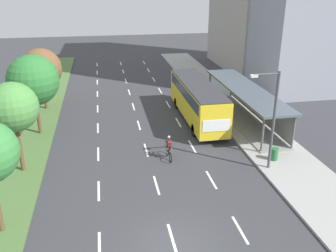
{
  "coord_description": "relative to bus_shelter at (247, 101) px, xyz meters",
  "views": [
    {
      "loc": [
        -2.79,
        -13.36,
        11.74
      ],
      "look_at": [
        1.91,
        12.01,
        1.2
      ],
      "focal_mm": 38.59,
      "sensor_mm": 36.0,
      "label": 1
    }
  ],
  "objects": [
    {
      "name": "median_tree_fourth",
      "position": [
        -17.9,
        6.34,
        2.12
      ],
      "size": [
        3.78,
        3.78,
        5.76
      ],
      "color": "brown",
      "rests_on": "median_strip"
    },
    {
      "name": "sidewalk_right",
      "position": [
        -0.28,
        5.06,
        -1.79
      ],
      "size": [
        4.5,
        52.0,
        0.15
      ],
      "primitive_type": "cube",
      "color": "#9E9E99",
      "rests_on": "ground"
    },
    {
      "name": "trash_bin",
      "position": [
        -1.08,
        -7.79,
        -1.29
      ],
      "size": [
        0.52,
        0.52,
        0.85
      ],
      "primitive_type": "cylinder",
      "color": "#286B38",
      "rests_on": "sidewalk_right"
    },
    {
      "name": "lane_divider_right",
      "position": [
        -6.03,
        3.1,
        -1.86
      ],
      "size": [
        0.14,
        47.07,
        0.01
      ],
      "color": "white",
      "rests_on": "ground"
    },
    {
      "name": "bus",
      "position": [
        -4.28,
        1.02,
        0.2
      ],
      "size": [
        2.54,
        11.29,
        3.37
      ],
      "color": "yellow",
      "rests_on": "ground"
    },
    {
      "name": "bus_shelter",
      "position": [
        0.0,
        0.0,
        0.0
      ],
      "size": [
        2.9,
        13.94,
        2.86
      ],
      "color": "gray",
      "rests_on": "sidewalk_right"
    },
    {
      "name": "ground_plane",
      "position": [
        -9.53,
        -14.94,
        -1.86
      ],
      "size": [
        140.0,
        140.0,
        0.0
      ],
      "primitive_type": "plane",
      "color": "#38383D"
    },
    {
      "name": "lane_divider_left",
      "position": [
        -13.03,
        3.1,
        -1.86
      ],
      "size": [
        0.14,
        47.07,
        0.01
      ],
      "color": "white",
      "rests_on": "ground"
    },
    {
      "name": "median_tree_second",
      "position": [
        -17.85,
        -6.08,
        2.59
      ],
      "size": [
        3.1,
        3.1,
        5.91
      ],
      "color": "brown",
      "rests_on": "median_strip"
    },
    {
      "name": "lane_divider_center",
      "position": [
        -9.53,
        3.1,
        -1.86
      ],
      "size": [
        0.14,
        47.07,
        0.01
      ],
      "color": "white",
      "rests_on": "ground"
    },
    {
      "name": "median_strip",
      "position": [
        -17.83,
        5.06,
        -1.8
      ],
      "size": [
        2.6,
        52.0,
        0.12
      ],
      "primitive_type": "cube",
      "color": "#4C7038",
      "rests_on": "ground"
    },
    {
      "name": "streetlight",
      "position": [
        -2.11,
        -8.76,
        2.02
      ],
      "size": [
        1.91,
        0.24,
        6.5
      ],
      "color": "#4C4C51",
      "rests_on": "sidewalk_right"
    },
    {
      "name": "median_tree_third",
      "position": [
        -17.61,
        0.13,
        2.64
      ],
      "size": [
        3.93,
        3.93,
        6.36
      ],
      "color": "brown",
      "rests_on": "median_strip"
    },
    {
      "name": "cyclist",
      "position": [
        -8.12,
        -6.02,
        -1.07
      ],
      "size": [
        0.46,
        1.82,
        1.71
      ],
      "color": "black",
      "rests_on": "ground"
    }
  ]
}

